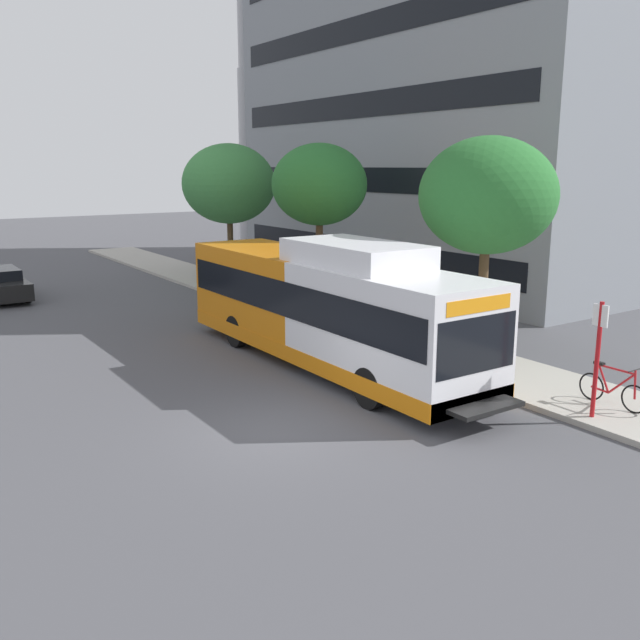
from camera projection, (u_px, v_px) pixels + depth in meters
name	position (u px, v px, depth m)	size (l,w,h in m)	color
ground_plane	(148.00, 350.00, 21.24)	(120.00, 120.00, 0.00)	#4C4C51
sidewalk_curb	(366.00, 330.00, 23.43)	(3.00, 56.00, 0.14)	#A8A399
transit_bus	(325.00, 307.00, 19.21)	(2.58, 12.25, 3.65)	white
bus_stop_sign_pole	(598.00, 351.00, 14.86)	(0.10, 0.36, 2.60)	red
bicycle_parked	(613.00, 389.00, 15.75)	(0.52, 1.76, 1.02)	black
street_tree_near_stop	(488.00, 196.00, 19.31)	(3.88, 3.88, 6.26)	#4C3823
street_tree_mid_block	(319.00, 185.00, 26.17)	(3.66, 3.66, 6.29)	#4C3823
street_tree_far_block	(229.00, 184.00, 32.08)	(4.36, 4.36, 6.46)	#4C3823
parked_car_far_lane	(0.00, 284.00, 29.06)	(1.80, 4.50, 1.33)	black
lattice_comm_tower	(245.00, 119.00, 45.76)	(1.10, 1.10, 26.06)	#B7B7BC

